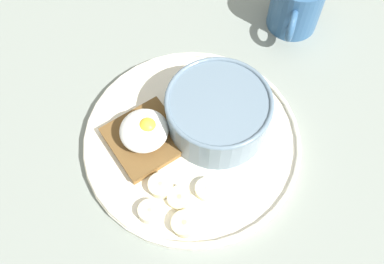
{
  "coord_description": "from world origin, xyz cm",
  "views": [
    {
      "loc": [
        -14.51,
        -21.33,
        52.78
      ],
      "look_at": [
        0.0,
        0.0,
        5.0
      ],
      "focal_mm": 40.0,
      "sensor_mm": 36.0,
      "label": 1
    }
  ],
  "objects_px": {
    "oatmeal_bowl": "(216,110)",
    "coffee_mug": "(296,4)",
    "banana_slice_inner": "(185,224)",
    "banana_slice_front": "(179,198)",
    "banana_slice_right": "(161,186)",
    "banana_slice_left": "(150,211)",
    "toast_slice": "(146,139)",
    "banana_slice_back": "(207,189)",
    "poached_egg": "(144,130)"
  },
  "relations": [
    {
      "from": "toast_slice",
      "to": "coffee_mug",
      "type": "distance_m",
      "value": 0.3
    },
    {
      "from": "oatmeal_bowl",
      "to": "poached_egg",
      "type": "relative_size",
      "value": 2.18
    },
    {
      "from": "banana_slice_front",
      "to": "banana_slice_inner",
      "type": "xyz_separation_m",
      "value": [
        -0.01,
        -0.03,
        0.0
      ]
    },
    {
      "from": "banana_slice_front",
      "to": "banana_slice_back",
      "type": "xyz_separation_m",
      "value": [
        0.03,
        -0.01,
        -0.0
      ]
    },
    {
      "from": "banana_slice_left",
      "to": "banana_slice_front",
      "type": "bearing_deg",
      "value": -7.91
    },
    {
      "from": "oatmeal_bowl",
      "to": "coffee_mug",
      "type": "xyz_separation_m",
      "value": [
        0.21,
        0.08,
        0.0
      ]
    },
    {
      "from": "oatmeal_bowl",
      "to": "poached_egg",
      "type": "xyz_separation_m",
      "value": [
        -0.09,
        0.03,
        -0.0
      ]
    },
    {
      "from": "poached_egg",
      "to": "banana_slice_left",
      "type": "distance_m",
      "value": 0.1
    },
    {
      "from": "banana_slice_front",
      "to": "banana_slice_right",
      "type": "relative_size",
      "value": 0.91
    },
    {
      "from": "toast_slice",
      "to": "banana_slice_back",
      "type": "relative_size",
      "value": 2.52
    },
    {
      "from": "banana_slice_inner",
      "to": "coffee_mug",
      "type": "height_order",
      "value": "coffee_mug"
    },
    {
      "from": "banana_slice_right",
      "to": "coffee_mug",
      "type": "bearing_deg",
      "value": 20.9
    },
    {
      "from": "toast_slice",
      "to": "banana_slice_left",
      "type": "xyz_separation_m",
      "value": [
        -0.05,
        -0.09,
        -0.0
      ]
    },
    {
      "from": "oatmeal_bowl",
      "to": "banana_slice_right",
      "type": "bearing_deg",
      "value": -160.41
    },
    {
      "from": "banana_slice_front",
      "to": "banana_slice_left",
      "type": "relative_size",
      "value": 0.92
    },
    {
      "from": "poached_egg",
      "to": "banana_slice_right",
      "type": "bearing_deg",
      "value": -106.06
    },
    {
      "from": "banana_slice_inner",
      "to": "coffee_mug",
      "type": "bearing_deg",
      "value": 29.09
    },
    {
      "from": "banana_slice_left",
      "to": "banana_slice_back",
      "type": "distance_m",
      "value": 0.07
    },
    {
      "from": "poached_egg",
      "to": "toast_slice",
      "type": "bearing_deg",
      "value": 148.47
    },
    {
      "from": "oatmeal_bowl",
      "to": "banana_slice_right",
      "type": "distance_m",
      "value": 0.12
    },
    {
      "from": "oatmeal_bowl",
      "to": "banana_slice_right",
      "type": "height_order",
      "value": "oatmeal_bowl"
    },
    {
      "from": "toast_slice",
      "to": "banana_slice_back",
      "type": "height_order",
      "value": "toast_slice"
    },
    {
      "from": "oatmeal_bowl",
      "to": "toast_slice",
      "type": "distance_m",
      "value": 0.1
    },
    {
      "from": "poached_egg",
      "to": "coffee_mug",
      "type": "bearing_deg",
      "value": 10.58
    },
    {
      "from": "banana_slice_inner",
      "to": "oatmeal_bowl",
      "type": "bearing_deg",
      "value": 40.38
    },
    {
      "from": "banana_slice_right",
      "to": "coffee_mug",
      "type": "relative_size",
      "value": 0.43
    },
    {
      "from": "toast_slice",
      "to": "banana_slice_left",
      "type": "distance_m",
      "value": 0.1
    },
    {
      "from": "oatmeal_bowl",
      "to": "banana_slice_front",
      "type": "xyz_separation_m",
      "value": [
        -0.1,
        -0.06,
        -0.03
      ]
    },
    {
      "from": "banana_slice_right",
      "to": "oatmeal_bowl",
      "type": "bearing_deg",
      "value": 19.59
    },
    {
      "from": "toast_slice",
      "to": "poached_egg",
      "type": "bearing_deg",
      "value": -31.53
    },
    {
      "from": "poached_egg",
      "to": "coffee_mug",
      "type": "height_order",
      "value": "coffee_mug"
    },
    {
      "from": "poached_egg",
      "to": "coffee_mug",
      "type": "relative_size",
      "value": 0.64
    },
    {
      "from": "banana_slice_inner",
      "to": "banana_slice_right",
      "type": "bearing_deg",
      "value": 87.46
    },
    {
      "from": "banana_slice_back",
      "to": "banana_slice_right",
      "type": "distance_m",
      "value": 0.06
    },
    {
      "from": "banana_slice_inner",
      "to": "toast_slice",
      "type": "bearing_deg",
      "value": 80.33
    },
    {
      "from": "banana_slice_back",
      "to": "banana_slice_inner",
      "type": "height_order",
      "value": "banana_slice_inner"
    },
    {
      "from": "oatmeal_bowl",
      "to": "coffee_mug",
      "type": "bearing_deg",
      "value": 21.58
    },
    {
      "from": "banana_slice_front",
      "to": "banana_slice_left",
      "type": "height_order",
      "value": "same"
    },
    {
      "from": "poached_egg",
      "to": "banana_slice_left",
      "type": "relative_size",
      "value": 1.5
    },
    {
      "from": "banana_slice_inner",
      "to": "banana_slice_left",
      "type": "bearing_deg",
      "value": 125.43
    },
    {
      "from": "oatmeal_bowl",
      "to": "banana_slice_left",
      "type": "relative_size",
      "value": 3.26
    },
    {
      "from": "banana_slice_front",
      "to": "banana_slice_left",
      "type": "distance_m",
      "value": 0.04
    },
    {
      "from": "banana_slice_left",
      "to": "coffee_mug",
      "type": "distance_m",
      "value": 0.37
    },
    {
      "from": "banana_slice_front",
      "to": "coffee_mug",
      "type": "height_order",
      "value": "coffee_mug"
    },
    {
      "from": "poached_egg",
      "to": "coffee_mug",
      "type": "xyz_separation_m",
      "value": [
        0.3,
        0.06,
        0.0
      ]
    },
    {
      "from": "banana_slice_left",
      "to": "banana_slice_right",
      "type": "relative_size",
      "value": 0.99
    },
    {
      "from": "toast_slice",
      "to": "banana_slice_right",
      "type": "distance_m",
      "value": 0.07
    },
    {
      "from": "banana_slice_inner",
      "to": "coffee_mug",
      "type": "relative_size",
      "value": 0.45
    },
    {
      "from": "banana_slice_front",
      "to": "banana_slice_inner",
      "type": "distance_m",
      "value": 0.03
    },
    {
      "from": "toast_slice",
      "to": "banana_slice_right",
      "type": "relative_size",
      "value": 2.14
    }
  ]
}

